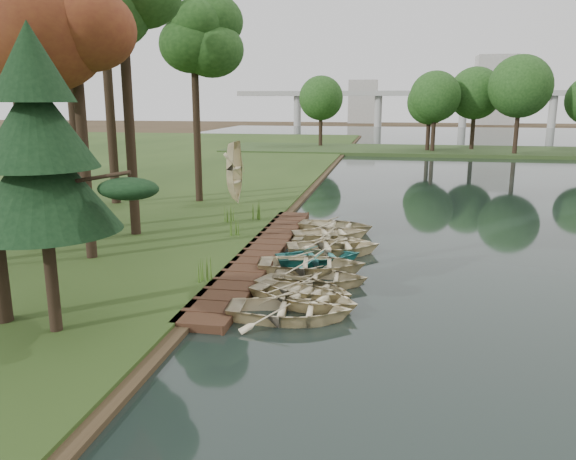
% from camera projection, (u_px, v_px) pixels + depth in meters
% --- Properties ---
extents(ground, '(300.00, 300.00, 0.00)m').
position_uv_depth(ground, '(300.00, 259.00, 22.71)').
color(ground, '#3D2F1D').
extents(boardwalk, '(1.60, 16.00, 0.30)m').
position_uv_depth(boardwalk, '(262.00, 253.00, 22.95)').
color(boardwalk, '#3B2417').
rests_on(boardwalk, ground).
extents(peninsula, '(50.00, 14.00, 0.45)m').
position_uv_depth(peninsula, '(428.00, 151.00, 69.19)').
color(peninsula, '#2D421D').
rests_on(peninsula, ground).
extents(far_trees, '(45.60, 5.60, 8.80)m').
position_uv_depth(far_trees, '(403.00, 99.00, 68.38)').
color(far_trees, black).
rests_on(far_trees, peninsula).
extents(bridge, '(95.90, 4.00, 8.60)m').
position_uv_depth(bridge, '(431.00, 97.00, 133.99)').
color(bridge, '#A5A5A0').
rests_on(bridge, ground).
extents(building_a, '(10.00, 8.00, 18.00)m').
position_uv_depth(building_a, '(494.00, 90.00, 149.64)').
color(building_a, '#A5A5A0').
rests_on(building_a, ground).
extents(building_b, '(8.00, 8.00, 12.00)m').
position_uv_depth(building_b, '(363.00, 102.00, 161.23)').
color(building_b, '#A5A5A0').
rests_on(building_b, ground).
extents(rowboat_0, '(3.79, 2.82, 0.75)m').
position_uv_depth(rowboat_0, '(290.00, 307.00, 16.17)').
color(rowboat_0, beige).
rests_on(rowboat_0, water).
extents(rowboat_1, '(4.38, 3.82, 0.76)m').
position_uv_depth(rowboat_1, '(305.00, 293.00, 17.33)').
color(rowboat_1, beige).
rests_on(rowboat_1, water).
extents(rowboat_2, '(4.08, 3.55, 0.71)m').
position_uv_depth(rowboat_2, '(304.00, 285.00, 18.16)').
color(rowboat_2, beige).
rests_on(rowboat_2, water).
extents(rowboat_3, '(3.34, 2.45, 0.67)m').
position_uv_depth(rowboat_3, '(321.00, 276.00, 19.24)').
color(rowboat_3, beige).
rests_on(rowboat_3, water).
extents(rowboat_4, '(4.20, 3.21, 0.81)m').
position_uv_depth(rowboat_4, '(312.00, 262.00, 20.54)').
color(rowboat_4, beige).
rests_on(rowboat_4, water).
extents(rowboat_5, '(3.99, 3.47, 0.69)m').
position_uv_depth(rowboat_5, '(319.00, 255.00, 21.79)').
color(rowboat_5, teal).
rests_on(rowboat_5, water).
extents(rowboat_6, '(4.47, 3.69, 0.80)m').
position_uv_depth(rowboat_6, '(334.00, 245.00, 23.07)').
color(rowboat_6, beige).
rests_on(rowboat_6, water).
extents(rowboat_7, '(3.53, 2.63, 0.70)m').
position_uv_depth(rowboat_7, '(332.00, 239.00, 24.23)').
color(rowboat_7, beige).
rests_on(rowboat_7, water).
extents(rowboat_8, '(4.19, 3.59, 0.73)m').
position_uv_depth(rowboat_8, '(331.00, 232.00, 25.57)').
color(rowboat_8, beige).
rests_on(rowboat_8, water).
extents(rowboat_9, '(3.91, 3.03, 0.74)m').
position_uv_depth(rowboat_9, '(336.00, 224.00, 27.14)').
color(rowboat_9, beige).
rests_on(rowboat_9, water).
extents(stored_rowboat, '(3.84, 2.87, 0.76)m').
position_uv_depth(stored_rowboat, '(237.00, 197.00, 33.14)').
color(stored_rowboat, beige).
rests_on(stored_rowboat, bank).
extents(tree_2, '(4.54, 4.54, 10.04)m').
position_uv_depth(tree_2, '(75.00, 40.00, 20.02)').
color(tree_2, black).
rests_on(tree_2, bank).
extents(tree_4, '(3.71, 3.71, 11.48)m').
position_uv_depth(tree_4, '(122.00, 9.00, 23.50)').
color(tree_4, black).
rests_on(tree_4, bank).
extents(tree_6, '(4.43, 4.43, 11.21)m').
position_uv_depth(tree_6, '(194.00, 42.00, 32.05)').
color(tree_6, black).
rests_on(tree_6, bank).
extents(pine_tree, '(3.80, 3.80, 7.80)m').
position_uv_depth(pine_tree, '(39.00, 150.00, 13.82)').
color(pine_tree, black).
rests_on(pine_tree, bank).
extents(reeds_0, '(0.60, 0.60, 0.96)m').
position_uv_depth(reeds_0, '(204.00, 267.00, 18.83)').
color(reeds_0, '#3F661E').
rests_on(reeds_0, bank).
extents(reeds_1, '(0.60, 0.60, 0.88)m').
position_uv_depth(reeds_1, '(234.00, 225.00, 25.36)').
color(reeds_1, '#3F661E').
rests_on(reeds_1, bank).
extents(reeds_2, '(0.60, 0.60, 0.95)m').
position_uv_depth(reeds_2, '(256.00, 210.00, 28.67)').
color(reeds_2, '#3F661E').
rests_on(reeds_2, bank).
extents(reeds_3, '(0.60, 0.60, 0.85)m').
position_uv_depth(reeds_3, '(229.00, 213.00, 28.12)').
color(reeds_3, '#3F661E').
rests_on(reeds_3, bank).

